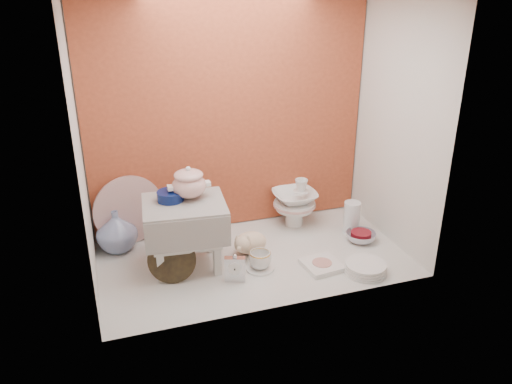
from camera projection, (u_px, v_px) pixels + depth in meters
ground at (254, 258)px, 3.07m from camera, size 1.80×1.80×0.00m
niche_shell at (244, 98)px, 2.86m from camera, size 1.86×1.03×1.53m
step_stool at (186, 235)px, 2.92m from camera, size 0.49×0.43×0.40m
soup_tureen at (189, 182)px, 2.86m from camera, size 0.25×0.25×0.19m
cobalt_bowl at (170, 196)px, 2.86m from camera, size 0.15×0.15×0.05m
floral_platter at (129, 210)px, 3.17m from camera, size 0.44×0.13×0.44m
blue_white_vase at (117, 231)px, 3.11m from camera, size 0.27×0.27×0.26m
lacquer_tray at (172, 260)px, 2.80m from camera, size 0.28×0.14×0.26m
mantel_clock at (235, 268)px, 2.81m from camera, size 0.12×0.07×0.17m
plush_pig at (250, 242)px, 3.09m from camera, size 0.30×0.26×0.15m
teacup_saucer at (260, 268)px, 2.95m from camera, size 0.19×0.19×0.01m
gold_rim_teacup at (260, 260)px, 2.93m from camera, size 0.17×0.17×0.10m
lattice_dish at (322, 265)px, 2.97m from camera, size 0.23×0.23×0.03m
dinner_plate_stack at (366, 268)px, 2.91m from camera, size 0.31×0.31×0.06m
crystal_bowl at (361, 237)px, 3.25m from camera, size 0.22×0.22×0.06m
clear_glass_vase at (352, 217)px, 3.34m from camera, size 0.14×0.14×0.21m
porcelain_tower at (295, 202)px, 3.41m from camera, size 0.37×0.37×0.33m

